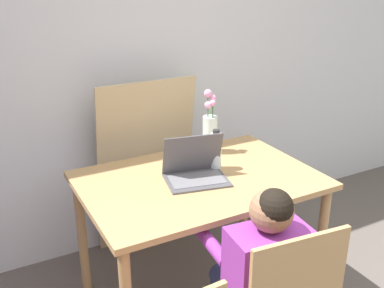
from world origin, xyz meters
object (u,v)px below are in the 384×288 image
at_px(person_seated, 259,267).
at_px(laptop, 195,169).
at_px(flower_vase, 210,129).
at_px(water_bottle, 216,151).

relative_size(person_seated, laptop, 2.94).
height_order(person_seated, flower_vase, flower_vase).
xyz_separation_m(laptop, flower_vase, (0.24, 0.27, 0.08)).
distance_m(person_seated, laptop, 0.63).
height_order(flower_vase, water_bottle, flower_vase).
bearing_deg(person_seated, water_bottle, -100.49).
relative_size(laptop, flower_vase, 0.94).
distance_m(laptop, water_bottle, 0.17).
bearing_deg(flower_vase, water_bottle, -112.86).
xyz_separation_m(person_seated, flower_vase, (0.28, 0.87, 0.26)).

